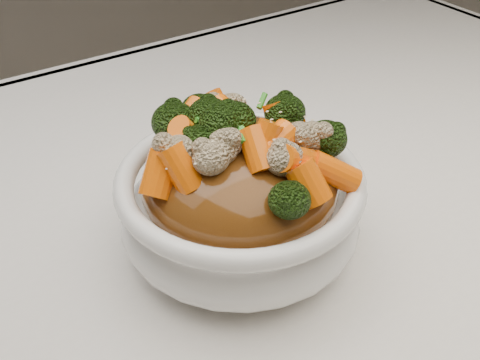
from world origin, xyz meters
TOP-DOWN VIEW (x-y plane):
  - tablecloth at (0.00, 0.00)m, footprint 1.20×0.80m
  - bowl at (-0.02, -0.02)m, footprint 0.22×0.22m
  - sauce_base at (-0.02, -0.02)m, footprint 0.17×0.17m
  - carrots at (-0.02, -0.02)m, footprint 0.17×0.17m
  - broccoli at (-0.02, -0.02)m, footprint 0.17×0.17m
  - cauliflower at (-0.02, -0.02)m, footprint 0.17×0.17m
  - scallions at (-0.02, -0.02)m, footprint 0.13×0.13m
  - sesame_seeds at (-0.02, -0.02)m, footprint 0.15×0.15m

SIDE VIEW (x-z plane):
  - tablecloth at x=0.00m, z-range 0.71..0.75m
  - bowl at x=-0.02m, z-range 0.75..0.83m
  - sauce_base at x=-0.02m, z-range 0.77..0.86m
  - cauliflower at x=-0.02m, z-range 0.85..0.89m
  - broccoli at x=-0.02m, z-range 0.85..0.89m
  - carrots at x=-0.02m, z-range 0.85..0.89m
  - scallions at x=-0.02m, z-range 0.86..0.88m
  - sesame_seeds at x=-0.02m, z-range 0.87..0.88m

